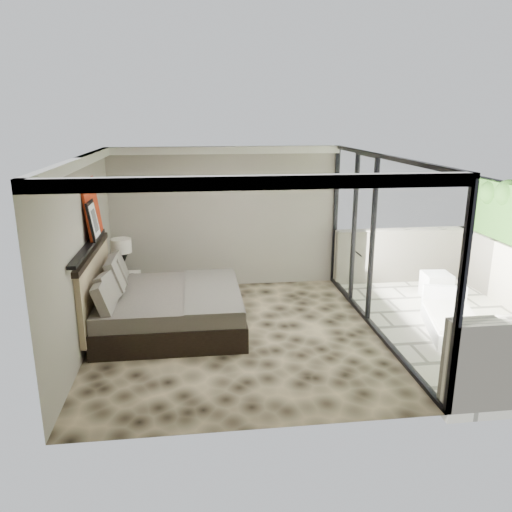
{
  "coord_description": "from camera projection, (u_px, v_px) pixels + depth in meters",
  "views": [
    {
      "loc": [
        -0.6,
        -7.27,
        3.35
      ],
      "look_at": [
        0.36,
        0.4,
        1.18
      ],
      "focal_mm": 35.0,
      "sensor_mm": 36.0,
      "label": 1
    }
  ],
  "objects": [
    {
      "name": "table_lamp",
      "position": [
        122.0,
        252.0,
        9.14
      ],
      "size": [
        0.37,
        0.37,
        0.68
      ],
      "color": "black",
      "rests_on": "nightstand"
    },
    {
      "name": "ceiling",
      "position": [
        235.0,
        157.0,
        7.17
      ],
      "size": [
        4.5,
        5.0,
        0.02
      ],
      "primitive_type": "cube",
      "color": "silver",
      "rests_on": "back_wall"
    },
    {
      "name": "picture_ledge",
      "position": [
        88.0,
        247.0,
        7.35
      ],
      "size": [
        0.12,
        2.2,
        0.05
      ],
      "primitive_type": "cube",
      "color": "black",
      "rests_on": "left_wall"
    },
    {
      "name": "left_wall",
      "position": [
        83.0,
        255.0,
        7.28
      ],
      "size": [
        0.02,
        5.0,
        2.8
      ],
      "primitive_type": "cube",
      "color": "gray",
      "rests_on": "floor"
    },
    {
      "name": "glass_wall",
      "position": [
        379.0,
        246.0,
        7.81
      ],
      "size": [
        0.08,
        5.0,
        2.8
      ],
      "primitive_type": "cube",
      "color": "white",
      "rests_on": "floor"
    },
    {
      "name": "back_wall",
      "position": [
        225.0,
        218.0,
        9.92
      ],
      "size": [
        4.5,
        0.02,
        2.8
      ],
      "primitive_type": "cube",
      "color": "gray",
      "rests_on": "floor"
    },
    {
      "name": "terrace_slab",
      "position": [
        459.0,
        327.0,
        8.39
      ],
      "size": [
        3.0,
        5.0,
        0.12
      ],
      "primitive_type": "cube",
      "color": "beige",
      "rests_on": "ground"
    },
    {
      "name": "floor",
      "position": [
        237.0,
        335.0,
        7.92
      ],
      "size": [
        5.0,
        5.0,
        0.0
      ],
      "primitive_type": "plane",
      "color": "black",
      "rests_on": "ground"
    },
    {
      "name": "nightstand",
      "position": [
        127.0,
        288.0,
        9.35
      ],
      "size": [
        0.55,
        0.55,
        0.49
      ],
      "primitive_type": "cube",
      "rotation": [
        0.0,
        0.0,
        0.13
      ],
      "color": "black",
      "rests_on": "floor"
    },
    {
      "name": "abstract_canvas",
      "position": [
        92.0,
        208.0,
        7.78
      ],
      "size": [
        0.13,
        0.9,
        0.9
      ],
      "primitive_type": "cube",
      "rotation": [
        0.0,
        -0.1,
        0.0
      ],
      "color": "#BD4510",
      "rests_on": "picture_ledge"
    },
    {
      "name": "bed",
      "position": [
        164.0,
        307.0,
        8.08
      ],
      "size": [
        2.35,
        2.28,
        1.31
      ],
      "color": "black",
      "rests_on": "floor"
    },
    {
      "name": "framed_print",
      "position": [
        93.0,
        220.0,
        7.58
      ],
      "size": [
        0.11,
        0.5,
        0.6
      ],
      "primitive_type": "cube",
      "rotation": [
        0.0,
        -0.14,
        0.0
      ],
      "color": "black",
      "rests_on": "picture_ledge"
    },
    {
      "name": "ottoman",
      "position": [
        436.0,
        286.0,
        9.5
      ],
      "size": [
        0.53,
        0.53,
        0.49
      ],
      "primitive_type": "cube",
      "rotation": [
        0.0,
        0.0,
        -0.08
      ],
      "color": "white",
      "rests_on": "terrace_slab"
    },
    {
      "name": "lounger",
      "position": [
        452.0,
        322.0,
        8.0
      ],
      "size": [
        1.07,
        1.59,
        0.57
      ],
      "rotation": [
        0.0,
        0.0,
        -0.26
      ],
      "color": "silver",
      "rests_on": "terrace_slab"
    }
  ]
}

